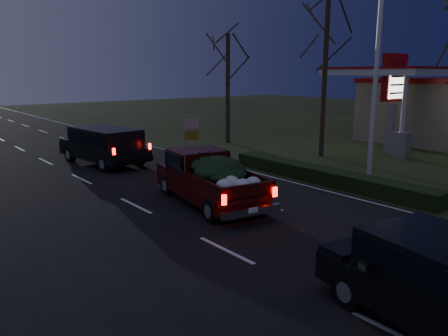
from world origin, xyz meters
TOP-DOWN VIEW (x-y plane):
  - ground at (0.00, 0.00)m, footprint 120.00×120.00m
  - road_asphalt at (0.00, 0.00)m, footprint 14.00×120.00m
  - hedge_row at (7.80, 3.00)m, footprint 1.00×10.00m
  - light_pole at (9.50, 2.00)m, footprint 0.50×0.90m
  - gas_price_pylon at (16.00, 4.99)m, footprint 2.00×0.41m
  - gas_station_building at (24.00, 6.00)m, footprint 10.00×7.00m
  - gas_canopy at (18.00, 6.00)m, footprint 7.10×6.10m
  - bare_tree_mid at (12.50, 7.00)m, footprint 3.60×3.60m
  - bare_tree_far at (11.50, 14.00)m, footprint 3.60×3.60m
  - pickup_truck at (2.22, 3.69)m, footprint 2.81×5.45m
  - lead_suv at (2.19, 12.39)m, footprint 2.77×5.45m

SIDE VIEW (x-z plane):
  - ground at x=0.00m, z-range 0.00..0.00m
  - road_asphalt at x=0.00m, z-range 0.00..0.02m
  - hedge_row at x=7.80m, z-range 0.00..0.60m
  - pickup_truck at x=2.22m, z-range -0.34..2.38m
  - lead_suv at x=2.19m, z-range 0.39..1.89m
  - gas_station_building at x=24.00m, z-range 0.00..4.00m
  - gas_price_pylon at x=16.00m, z-range 0.98..6.56m
  - gas_canopy at x=18.00m, z-range 1.91..6.79m
  - bare_tree_far at x=11.50m, z-range 1.73..8.73m
  - light_pole at x=9.50m, z-range 0.90..10.06m
  - bare_tree_mid at x=12.50m, z-range 2.10..10.60m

